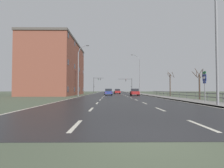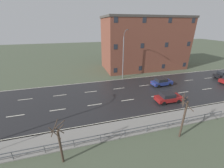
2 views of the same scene
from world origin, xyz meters
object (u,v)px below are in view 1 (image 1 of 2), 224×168
street_lamp_midground (139,75)px  car_far_left (135,92)px  street_lamp_foreground (215,45)px  car_near_right (108,91)px  highway_sign (205,83)px  car_near_left (108,92)px  brick_building (57,69)px  traffic_signal_left (96,82)px  street_lamp_left_bank (79,71)px  car_far_right (117,91)px  car_distant (117,91)px  traffic_signal_right (129,83)px

street_lamp_midground → car_far_left: size_ratio=2.80×
street_lamp_foreground → car_far_left: 25.95m
car_near_right → highway_sign: bearing=-74.4°
car_near_left → brick_building: bearing=167.5°
traffic_signal_left → car_near_right: (5.35, -15.30, -3.57)m
street_lamp_left_bank → brick_building: (-7.17, 8.51, 1.49)m
car_near_right → car_far_right: bearing=67.0°
car_near_left → brick_building: size_ratio=0.19×
car_far_right → car_distant: (-0.37, -8.90, 0.00)m
traffic_signal_right → street_lamp_foreground: bearing=-89.4°
street_lamp_midground → traffic_signal_left: 27.03m
street_lamp_midground → car_near_left: bearing=-135.9°
street_lamp_midground → brick_building: brick_building is taller
car_far_left → car_far_right: same height
traffic_signal_left → car_near_right: traffic_signal_left is taller
traffic_signal_left → street_lamp_left_bank: bearing=-90.8°
street_lamp_midground → highway_sign: bearing=-88.4°
highway_sign → traffic_signal_left: size_ratio=0.49×
street_lamp_left_bank → traffic_signal_left: street_lamp_left_bank is taller
traffic_signal_left → brick_building: brick_building is taller
street_lamp_left_bank → street_lamp_midground: bearing=44.6°
traffic_signal_left → brick_building: (-7.70, -29.07, 2.31)m
highway_sign → car_far_left: size_ratio=0.77×
street_lamp_foreground → street_lamp_midground: street_lamp_midground is taller
car_near_right → street_lamp_left_bank: bearing=-102.8°
car_near_left → car_far_right: size_ratio=1.00×
highway_sign → street_lamp_midground: bearing=91.6°
street_lamp_left_bank → car_far_right: (9.13, 29.26, -4.39)m
street_lamp_left_bank → car_near_right: (5.89, 22.28, -4.39)m
traffic_signal_left → car_far_right: 12.49m
street_lamp_midground → street_lamp_left_bank: street_lamp_midground is taller
car_far_right → traffic_signal_left: bearing=138.1°
traffic_signal_right → street_lamp_midground: bearing=-88.4°
car_far_right → car_near_left: bearing=-95.5°
car_near_right → car_distant: same height
street_lamp_left_bank → car_distant: street_lamp_left_bank is taller
car_distant → highway_sign: bearing=-81.5°
highway_sign → car_near_right: size_ratio=0.77×
street_lamp_left_bank → car_near_left: street_lamp_left_bank is taller
street_lamp_midground → car_near_right: street_lamp_midground is taller
street_lamp_foreground → car_far_right: size_ratio=2.44×
street_lamp_foreground → street_lamp_midground: size_ratio=0.88×
highway_sign → traffic_signal_right: 54.70m
car_far_right → street_lamp_left_bank: bearing=-105.2°
traffic_signal_right → car_near_left: bearing=-105.5°
street_lamp_foreground → car_distant: 43.07m
car_far_right → highway_sign: bearing=-79.9°
street_lamp_foreground → brick_building: brick_building is taller
traffic_signal_left → car_near_left: size_ratio=1.56×
car_far_right → traffic_signal_right: bearing=54.5°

